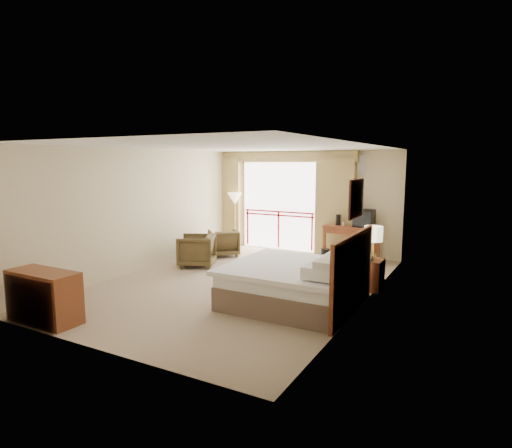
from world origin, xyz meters
The scene contains 29 objects.
floor centered at (0.00, 0.00, 0.00)m, with size 7.00×7.00×0.00m, color gray.
ceiling centered at (0.00, 0.00, 2.70)m, with size 7.00×7.00×0.00m, color white.
wall_back centered at (0.00, 3.50, 1.35)m, with size 5.00×5.00×0.00m, color beige.
wall_front centered at (0.00, -3.50, 1.35)m, with size 5.00×5.00×0.00m, color beige.
wall_left centered at (-2.50, 0.00, 1.35)m, with size 7.00×7.00×0.00m, color beige.
wall_right centered at (2.50, 0.00, 1.35)m, with size 7.00×7.00×0.00m, color beige.
balcony_door centered at (-0.80, 3.48, 1.20)m, with size 2.40×2.40×0.00m, color white.
balcony_railing centered at (-0.80, 3.46, 0.81)m, with size 2.09×0.03×1.02m.
curtain_left centered at (-2.45, 3.35, 1.25)m, with size 1.00×0.26×2.50m, color olive.
curtain_right centered at (0.85, 3.35, 1.25)m, with size 1.00×0.26×2.50m, color olive.
valance centered at (-0.80, 3.38, 2.55)m, with size 4.40×0.22×0.28m, color olive.
hvac_vent centered at (1.30, 3.47, 2.35)m, with size 0.50×0.04×0.50m, color silver.
bed centered at (1.50, -0.60, 0.38)m, with size 2.13×2.06×0.97m.
headboard centered at (2.46, -0.60, 0.65)m, with size 0.06×2.10×1.30m, color #612915.
framed_art centered at (2.47, -0.60, 1.85)m, with size 0.04×0.72×0.60m.
nightstand centered at (2.41, 0.86, 0.29)m, with size 0.41×0.49×0.58m, color #612915.
table_lamp centered at (2.41, 0.91, 1.06)m, with size 0.35×0.35×0.61m.
phone centered at (2.36, 0.71, 0.63)m, with size 0.19×0.15×0.08m, color black.
desk centered at (1.36, 3.15, 0.67)m, with size 1.31×0.63×0.86m.
tv centered at (1.66, 3.09, 1.07)m, with size 0.47×0.38×0.43m.
coffee_maker centered at (1.01, 3.10, 0.98)m, with size 0.12×0.12×0.27m, color black.
cup centered at (1.16, 3.05, 0.90)m, with size 0.06×0.06×0.09m, color white.
wastebasket centered at (0.79, 2.83, 0.14)m, with size 0.22×0.22×0.27m, color black.
armchair_far centered at (-1.69, 2.03, 0.00)m, with size 0.72×0.74×0.67m, color #40331C.
armchair_near centered at (-1.62, 0.77, 0.00)m, with size 0.79×0.81×0.74m, color #40331C.
side_table centered at (-1.86, 1.49, 0.39)m, with size 0.53×0.53×0.57m.
book centered at (-1.86, 1.49, 0.58)m, with size 0.18×0.25×0.02m, color white.
floor_lamp centered at (-2.01, 3.11, 1.33)m, with size 0.40×0.40×1.55m.
dresser centered at (-1.53, -3.20, 0.39)m, with size 1.18×0.50×0.79m.
Camera 1 is at (4.27, -7.12, 2.41)m, focal length 30.00 mm.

